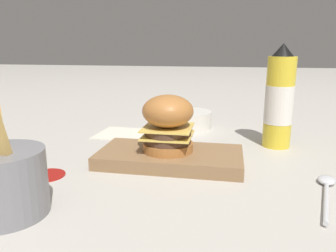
{
  "coord_description": "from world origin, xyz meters",
  "views": [
    {
      "loc": [
        -0.11,
        0.67,
        0.22
      ],
      "look_at": [
        0.0,
        0.07,
        0.07
      ],
      "focal_mm": 35.0,
      "sensor_mm": 36.0,
      "label": 1
    }
  ],
  "objects_px": {
    "ketchup_bottle": "(279,101)",
    "spoon": "(327,187)",
    "side_bowl": "(186,119)",
    "serving_board": "(168,157)",
    "burger": "(168,123)",
    "fries_basket": "(4,182)"
  },
  "relations": [
    {
      "from": "burger",
      "to": "spoon",
      "type": "xyz_separation_m",
      "value": [
        -0.27,
        0.08,
        -0.07
      ]
    },
    {
      "from": "serving_board",
      "to": "ketchup_bottle",
      "type": "distance_m",
      "value": 0.29
    },
    {
      "from": "serving_board",
      "to": "fries_basket",
      "type": "relative_size",
      "value": 1.84
    },
    {
      "from": "serving_board",
      "to": "burger",
      "type": "relative_size",
      "value": 2.53
    },
    {
      "from": "ketchup_bottle",
      "to": "fries_basket",
      "type": "bearing_deg",
      "value": 44.67
    },
    {
      "from": "serving_board",
      "to": "fries_basket",
      "type": "distance_m",
      "value": 0.3
    },
    {
      "from": "fries_basket",
      "to": "serving_board",
      "type": "bearing_deg",
      "value": -126.66
    },
    {
      "from": "burger",
      "to": "ketchup_bottle",
      "type": "distance_m",
      "value": 0.27
    },
    {
      "from": "serving_board",
      "to": "ketchup_bottle",
      "type": "xyz_separation_m",
      "value": [
        -0.22,
        -0.16,
        0.09
      ]
    },
    {
      "from": "serving_board",
      "to": "side_bowl",
      "type": "bearing_deg",
      "value": -89.21
    },
    {
      "from": "burger",
      "to": "fries_basket",
      "type": "relative_size",
      "value": 0.73
    },
    {
      "from": "side_bowl",
      "to": "fries_basket",
      "type": "bearing_deg",
      "value": 71.9
    },
    {
      "from": "fries_basket",
      "to": "side_bowl",
      "type": "bearing_deg",
      "value": -108.1
    },
    {
      "from": "burger",
      "to": "spoon",
      "type": "height_order",
      "value": "burger"
    },
    {
      "from": "burger",
      "to": "fries_basket",
      "type": "distance_m",
      "value": 0.3
    },
    {
      "from": "fries_basket",
      "to": "side_bowl",
      "type": "distance_m",
      "value": 0.56
    },
    {
      "from": "burger",
      "to": "side_bowl",
      "type": "relative_size",
      "value": 0.77
    },
    {
      "from": "side_bowl",
      "to": "spoon",
      "type": "height_order",
      "value": "side_bowl"
    },
    {
      "from": "ketchup_bottle",
      "to": "spoon",
      "type": "height_order",
      "value": "ketchup_bottle"
    },
    {
      "from": "side_bowl",
      "to": "spoon",
      "type": "relative_size",
      "value": 0.82
    },
    {
      "from": "ketchup_bottle",
      "to": "side_bowl",
      "type": "distance_m",
      "value": 0.28
    },
    {
      "from": "serving_board",
      "to": "fries_basket",
      "type": "xyz_separation_m",
      "value": [
        0.18,
        0.24,
        0.03
      ]
    }
  ]
}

